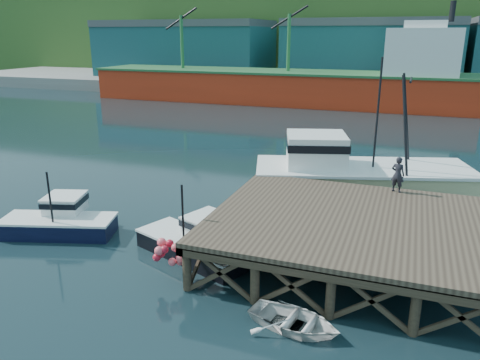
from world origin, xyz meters
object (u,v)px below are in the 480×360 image
at_px(boat_navy, 60,220).
at_px(boat_black, 197,241).
at_px(dockworker, 398,174).
at_px(trawler, 358,172).
at_px(dinghy, 294,321).

bearing_deg(boat_navy, boat_black, -15.66).
bearing_deg(dockworker, boat_navy, 38.75).
xyz_separation_m(boat_black, trawler, (5.98, 10.21, 1.11)).
bearing_deg(dinghy, boat_navy, 84.27).
height_order(boat_navy, dinghy, boat_navy).
height_order(trawler, dinghy, trawler).
bearing_deg(dinghy, boat_black, 64.64).
height_order(boat_black, trawler, trawler).
xyz_separation_m(boat_navy, dockworker, (16.03, 6.30, 2.33)).
xyz_separation_m(boat_navy, dinghy, (13.30, -3.91, -0.37)).
xyz_separation_m(trawler, dockworker, (2.38, -4.10, 1.27)).
height_order(trawler, dockworker, trawler).
relative_size(boat_navy, trawler, 0.44).
relative_size(boat_navy, dinghy, 1.81).
relative_size(trawler, dockworker, 7.42).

